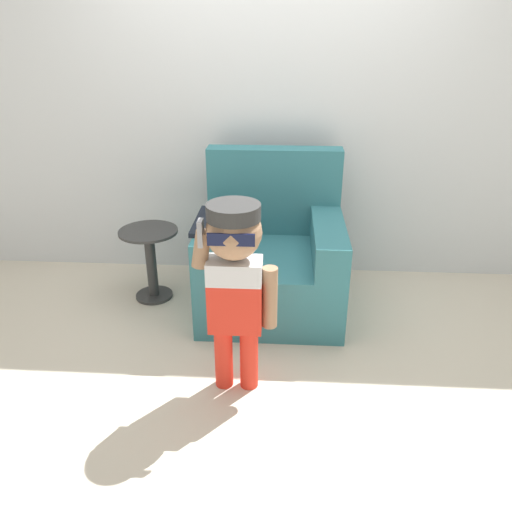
% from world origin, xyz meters
% --- Properties ---
extents(ground_plane, '(10.00, 10.00, 0.00)m').
position_xyz_m(ground_plane, '(0.00, 0.00, 0.00)').
color(ground_plane, beige).
extents(wall_back, '(10.00, 0.05, 2.60)m').
position_xyz_m(wall_back, '(0.00, 0.60, 1.30)').
color(wall_back, silver).
rests_on(wall_back, ground_plane).
extents(armchair, '(0.96, 0.93, 1.04)m').
position_xyz_m(armchair, '(0.04, 0.02, 0.35)').
color(armchair, teal).
rests_on(armchair, ground_plane).
extents(person_child, '(0.43, 0.32, 1.05)m').
position_xyz_m(person_child, '(-0.11, -0.90, 0.70)').
color(person_child, red).
rests_on(person_child, ground_plane).
extents(side_table, '(0.41, 0.41, 0.52)m').
position_xyz_m(side_table, '(-0.82, 0.05, 0.32)').
color(side_table, '#333333').
rests_on(side_table, ground_plane).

